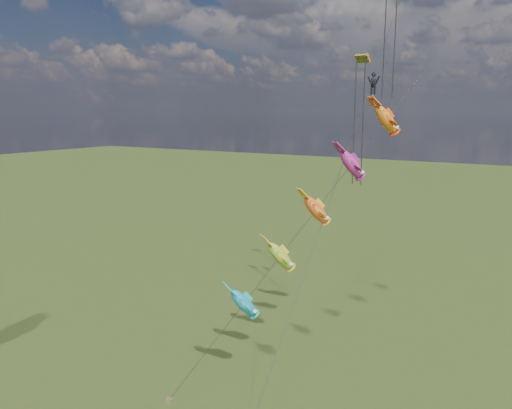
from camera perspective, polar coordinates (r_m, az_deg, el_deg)
The scene contains 2 objects.
fish_windsock_rig at distance 29.14m, azimuth 6.82°, elevation -0.72°, with size 10.41×12.26×18.57m.
parafoil_rig at distance 35.52m, azimuth 13.08°, elevation 13.99°, with size 2.09×17.53×25.13m.
Camera 1 is at (28.58, -15.55, 16.13)m, focal length 35.00 mm.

